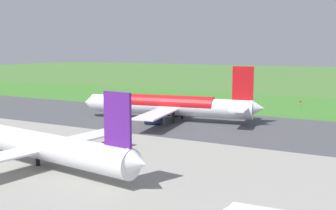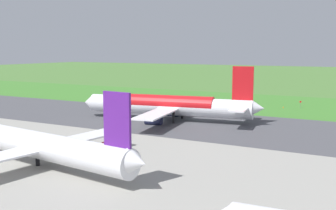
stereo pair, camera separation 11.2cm
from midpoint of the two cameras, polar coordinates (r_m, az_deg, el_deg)
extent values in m
plane|color=#477233|center=(113.34, 4.04, -2.56)|extent=(800.00, 800.00, 0.00)
cube|color=#47474C|center=(113.33, 4.04, -2.54)|extent=(600.00, 40.92, 0.06)
cube|color=gray|center=(67.59, -16.61, -10.03)|extent=(440.00, 110.00, 0.05)
cube|color=#3C782B|center=(149.45, 10.30, -0.14)|extent=(600.00, 80.00, 0.04)
cylinder|color=white|center=(116.71, -0.03, -0.15)|extent=(48.20, 13.01, 5.20)
cone|color=white|center=(127.30, -10.94, 0.38)|extent=(3.77, 5.37, 4.94)
cone|color=white|center=(111.03, 12.35, -0.43)|extent=(4.18, 4.93, 4.42)
cube|color=red|center=(110.85, 10.36, 3.00)|extent=(5.61, 1.41, 9.00)
cube|color=white|center=(106.16, 9.82, -0.62)|extent=(5.42, 9.53, 0.36)
cube|color=white|center=(116.93, 10.70, 0.13)|extent=(5.42, 9.53, 0.36)
cube|color=white|center=(106.20, -1.46, -1.16)|extent=(9.53, 22.69, 0.35)
cube|color=white|center=(126.82, 2.03, 0.30)|extent=(9.53, 22.69, 0.35)
cylinder|color=#23284C|center=(110.71, -2.04, -2.09)|extent=(4.90, 3.50, 2.80)
cylinder|color=#23284C|center=(124.63, 0.45, -0.98)|extent=(4.90, 3.50, 2.80)
cylinder|color=black|center=(124.19, -8.00, -0.90)|extent=(0.70, 0.70, 3.42)
cylinder|color=black|center=(112.39, 0.75, -1.74)|extent=(0.70, 0.70, 3.42)
cylinder|color=black|center=(119.91, 1.95, -1.14)|extent=(0.70, 0.70, 3.42)
cylinder|color=red|center=(116.64, -0.03, 0.11)|extent=(26.90, 9.49, 5.23)
cylinder|color=white|center=(75.22, -17.80, -5.30)|extent=(43.47, 9.89, 4.68)
cone|color=white|center=(58.91, -4.35, -8.00)|extent=(3.61, 4.33, 3.98)
cube|color=#591E8C|center=(59.99, -7.11, -2.02)|extent=(5.06, 1.06, 8.10)
cube|color=white|center=(80.76, -11.76, -4.46)|extent=(7.77, 20.32, 0.32)
cylinder|color=black|center=(75.95, -17.70, -7.55)|extent=(0.72, 0.72, 1.44)
cube|color=#B21914|center=(87.70, -7.82, -5.22)|extent=(2.45, 4.43, 0.75)
cube|color=#2D333D|center=(87.42, -7.92, -4.82)|extent=(2.03, 2.44, 0.55)
cylinder|color=black|center=(89.33, -7.55, -5.22)|extent=(0.32, 0.67, 0.64)
cylinder|color=black|center=(88.16, -6.77, -5.38)|extent=(0.32, 0.67, 0.64)
cylinder|color=black|center=(87.44, -8.86, -5.53)|extent=(0.32, 0.67, 0.64)
cylinder|color=black|center=(86.24, -8.08, -5.70)|extent=(0.32, 0.67, 0.64)
cylinder|color=slate|center=(148.14, 17.90, -0.07)|extent=(0.10, 0.10, 2.02)
cube|color=red|center=(147.99, 17.93, 0.43)|extent=(0.60, 0.04, 0.60)
cone|color=orange|center=(147.45, 15.73, -0.31)|extent=(0.40, 0.40, 0.55)
camera|label=1|loc=(0.06, -90.03, 0.00)|focal=43.78mm
camera|label=2|loc=(0.06, 89.97, 0.00)|focal=43.78mm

